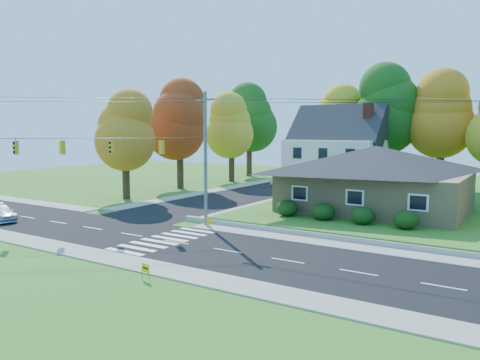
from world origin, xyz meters
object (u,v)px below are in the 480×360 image
(silver_sedan, at_px, (1,213))
(fire_hydrant, at_px, (208,221))
(ranch_house, at_px, (375,178))
(white_car, at_px, (288,180))

(silver_sedan, relative_size, fire_hydrant, 5.63)
(ranch_house, relative_size, fire_hydrant, 19.50)
(ranch_house, height_order, fire_hydrant, ranch_house)
(ranch_house, bearing_deg, silver_sedan, -143.60)
(white_car, distance_m, fire_hydrant, 27.33)
(ranch_house, xyz_separation_m, silver_sedan, (-24.44, -18.02, -2.63))
(ranch_house, distance_m, white_car, 22.60)
(silver_sedan, distance_m, fire_hydrant, 16.76)
(ranch_house, relative_size, silver_sedan, 3.47)
(fire_hydrant, bearing_deg, white_car, 104.27)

